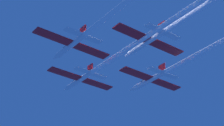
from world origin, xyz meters
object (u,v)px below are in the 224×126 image
at_px(jet_left_wing, 100,22).
at_px(jet_slot, 191,14).
at_px(jet_right_wing, 179,64).
at_px(jet_lead, 109,61).

distance_m(jet_left_wing, jet_slot, 17.65).
height_order(jet_left_wing, jet_slot, same).
bearing_deg(jet_left_wing, jet_right_wing, 2.59).
distance_m(jet_left_wing, jet_right_wing, 22.90).
xyz_separation_m(jet_left_wing, jet_right_wing, (22.84, 1.03, -1.29)).
height_order(jet_right_wing, jet_slot, jet_slot).
height_order(jet_lead, jet_right_wing, jet_lead).
xyz_separation_m(jet_lead, jet_right_wing, (12.37, -9.87, -1.17)).
bearing_deg(jet_right_wing, jet_slot, -127.72).
distance_m(jet_lead, jet_left_wing, 15.12).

